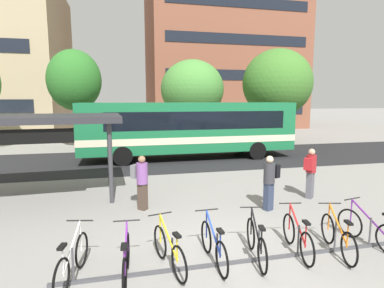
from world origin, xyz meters
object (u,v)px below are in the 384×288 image
at_px(commuter_black_pack_1, 270,179).
at_px(parked_bicycle_yellow_2, 169,251).
at_px(commuter_grey_pack_2, 141,179).
at_px(commuter_red_pack_0, 310,170).
at_px(city_bus, 187,128).
at_px(parked_bicycle_orange_6, 338,237).
at_px(parked_bicycle_red_5, 297,237).
at_px(street_tree_0, 74,81).
at_px(parked_bicycle_purple_1, 126,261).
at_px(parked_bicycle_blue_3, 213,246).
at_px(transit_shelter, 17,121).
at_px(street_tree_2, 277,83).
at_px(parked_bicycle_purple_7, 369,230).
at_px(street_tree_1, 192,89).
at_px(parked_bicycle_black_4, 256,242).
at_px(parked_bicycle_white_0, 72,261).

bearing_deg(commuter_black_pack_1, parked_bicycle_yellow_2, 13.31).
bearing_deg(commuter_grey_pack_2, commuter_red_pack_0, 41.23).
xyz_separation_m(city_bus, parked_bicycle_orange_6, (0.90, -11.64, -1.39)).
relative_size(parked_bicycle_red_5, street_tree_0, 0.26).
bearing_deg(parked_bicycle_purple_1, commuter_black_pack_1, -52.24).
xyz_separation_m(parked_bicycle_blue_3, parked_bicycle_orange_6, (2.78, -0.20, 0.00)).
bearing_deg(parked_bicycle_red_5, commuter_grey_pack_2, 51.04).
xyz_separation_m(transit_shelter, street_tree_2, (14.92, 10.57, 1.93)).
bearing_deg(commuter_grey_pack_2, parked_bicycle_red_5, -5.55).
distance_m(parked_bicycle_purple_7, street_tree_1, 18.51).
xyz_separation_m(parked_bicycle_purple_1, street_tree_0, (-3.01, 16.73, 4.25)).
bearing_deg(parked_bicycle_black_4, commuter_black_pack_1, -20.62).
xyz_separation_m(city_bus, parked_bicycle_white_0, (-4.61, -11.46, -1.39)).
relative_size(city_bus, parked_bicycle_orange_6, 7.14).
distance_m(parked_bicycle_blue_3, parked_bicycle_orange_6, 2.78).
height_order(parked_bicycle_blue_3, parked_bicycle_orange_6, same).
relative_size(city_bus, street_tree_2, 1.69).
height_order(commuter_black_pack_1, street_tree_0, street_tree_0).
xyz_separation_m(parked_bicycle_blue_3, commuter_grey_pack_2, (-1.23, 3.56, 0.58)).
bearing_deg(street_tree_2, transit_shelter, -144.68).
bearing_deg(parked_bicycle_red_5, parked_bicycle_black_4, 102.39).
distance_m(parked_bicycle_purple_1, transit_shelter, 7.00).
relative_size(commuter_grey_pack_2, street_tree_0, 0.25).
xyz_separation_m(parked_bicycle_yellow_2, commuter_grey_pack_2, (-0.31, 3.56, 0.58)).
height_order(parked_bicycle_white_0, commuter_grey_pack_2, commuter_grey_pack_2).
bearing_deg(street_tree_0, street_tree_1, 10.67).
height_order(parked_bicycle_purple_7, street_tree_0, street_tree_0).
bearing_deg(commuter_red_pack_0, parked_bicycle_yellow_2, 173.36).
height_order(parked_bicycle_purple_1, commuter_red_pack_0, commuter_red_pack_0).
bearing_deg(street_tree_2, parked_bicycle_orange_6, -113.36).
xyz_separation_m(commuter_red_pack_0, commuter_grey_pack_2, (-5.68, 0.17, -0.03)).
height_order(city_bus, street_tree_2, street_tree_2).
distance_m(parked_bicycle_orange_6, commuter_grey_pack_2, 5.52).
relative_size(parked_bicycle_purple_1, parked_bicycle_blue_3, 1.00).
bearing_deg(city_bus, commuter_grey_pack_2, 68.07).
height_order(transit_shelter, commuter_black_pack_1, transit_shelter).
bearing_deg(transit_shelter, city_bus, 37.44).
bearing_deg(city_bus, parked_bicycle_white_0, 67.68).
relative_size(parked_bicycle_black_4, parked_bicycle_purple_7, 1.00).
height_order(parked_bicycle_red_5, commuter_grey_pack_2, commuter_grey_pack_2).
bearing_deg(commuter_red_pack_0, parked_bicycle_orange_6, -153.90).
height_order(city_bus, parked_bicycle_red_5, city_bus).
height_order(parked_bicycle_yellow_2, commuter_black_pack_1, commuter_black_pack_1).
xyz_separation_m(city_bus, street_tree_0, (-6.65, 5.06, 2.86)).
bearing_deg(commuter_red_pack_0, parked_bicycle_white_0, 166.45).
bearing_deg(parked_bicycle_yellow_2, transit_shelter, 24.43).
xyz_separation_m(parked_bicycle_red_5, commuter_red_pack_0, (2.53, 3.39, 0.61)).
height_order(parked_bicycle_yellow_2, parked_bicycle_black_4, same).
height_order(parked_bicycle_purple_1, parked_bicycle_yellow_2, same).
relative_size(parked_bicycle_yellow_2, commuter_grey_pack_2, 1.00).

